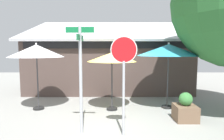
{
  "coord_description": "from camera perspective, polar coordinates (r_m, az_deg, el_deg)",
  "views": [
    {
      "loc": [
        -0.11,
        -6.82,
        2.43
      ],
      "look_at": [
        -0.09,
        1.2,
        1.6
      ],
      "focal_mm": 31.05,
      "sensor_mm": 36.0,
      "label": 1
    }
  ],
  "objects": [
    {
      "name": "street_sign_post",
      "position": [
        5.59,
        -9.34,
        0.1
      ],
      "size": [
        0.86,
        0.8,
        3.09
      ],
      "color": "#A8AAB2",
      "rests_on": "ground"
    },
    {
      "name": "stop_sign",
      "position": [
        5.36,
        3.34,
        0.65
      ],
      "size": [
        0.74,
        0.07,
        2.81
      ],
      "color": "#A8AAB2",
      "rests_on": "ground"
    },
    {
      "name": "patio_umbrella_ivory_left",
      "position": [
        8.34,
        -21.51,
        5.15
      ],
      "size": [
        2.18,
        2.18,
        2.72
      ],
      "color": "black",
      "rests_on": "ground"
    },
    {
      "name": "sidewalk_planter",
      "position": [
        7.26,
        20.63,
        -10.79
      ],
      "size": [
        0.73,
        0.73,
        0.99
      ],
      "color": "brown",
      "rests_on": "ground"
    },
    {
      "name": "cafe_building",
      "position": [
        12.24,
        -1.02,
        2.22
      ],
      "size": [
        9.61,
        5.31,
        4.48
      ],
      "color": "#473833",
      "rests_on": "ground"
    },
    {
      "name": "patio_umbrella_teal_right",
      "position": [
        8.29,
        16.17,
        5.6
      ],
      "size": [
        2.56,
        2.56,
        2.74
      ],
      "color": "black",
      "rests_on": "ground"
    },
    {
      "name": "patio_umbrella_mustard_center",
      "position": [
        7.71,
        -0.17,
        3.64
      ],
      "size": [
        1.96,
        1.96,
        2.4
      ],
      "color": "black",
      "rests_on": "ground"
    },
    {
      "name": "ground_plane",
      "position": [
        7.26,
        0.74,
        -14.08
      ],
      "size": [
        28.0,
        28.0,
        0.1
      ],
      "primitive_type": "cube",
      "color": "gray"
    }
  ]
}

